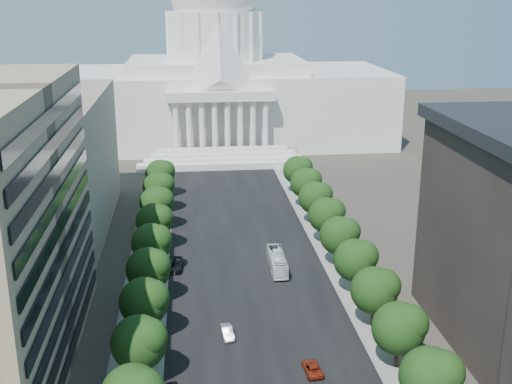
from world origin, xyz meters
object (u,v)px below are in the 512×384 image
object	(u,v)px
car_red	(312,368)
city_bus	(277,261)
car_dark_b	(177,266)
car_silver	(227,332)

from	to	relation	value
car_red	city_bus	size ratio (longest dim) A/B	0.41
car_dark_b	city_bus	world-z (taller)	city_bus
city_bus	car_dark_b	bearing A→B (deg)	175.36
car_silver	city_bus	size ratio (longest dim) A/B	0.38
car_silver	car_dark_b	bearing A→B (deg)	100.19
car_silver	car_dark_b	xyz separation A→B (m)	(-8.04, 26.15, 0.05)
car_dark_b	car_red	bearing A→B (deg)	-58.41
car_silver	car_red	distance (m)	15.87
car_silver	car_red	size ratio (longest dim) A/B	0.94
car_dark_b	car_silver	bearing A→B (deg)	-68.71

